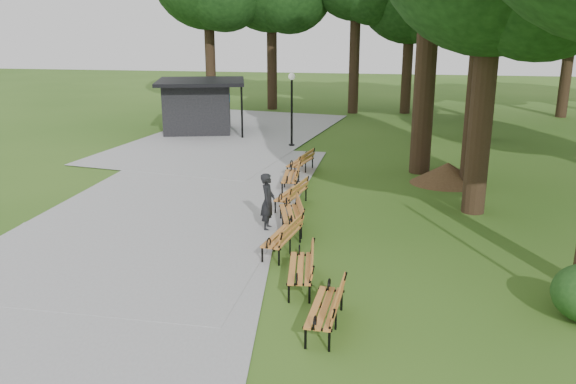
% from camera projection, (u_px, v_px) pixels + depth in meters
% --- Properties ---
extents(ground, '(100.00, 100.00, 0.00)m').
position_uv_depth(ground, '(281.00, 238.00, 16.46)').
color(ground, '#2F5618').
rests_on(ground, ground).
extents(path, '(12.00, 38.00, 0.06)m').
position_uv_depth(path, '(177.00, 199.00, 19.89)').
color(path, gray).
rests_on(path, ground).
extents(person, '(0.40, 0.61, 1.66)m').
position_uv_depth(person, '(268.00, 202.00, 16.91)').
color(person, black).
rests_on(person, ground).
extents(kiosk, '(5.17, 4.75, 2.75)m').
position_uv_depth(kiosk, '(198.00, 106.00, 31.14)').
color(kiosk, black).
rests_on(kiosk, ground).
extents(lamp_post, '(0.32, 0.32, 3.41)m').
position_uv_depth(lamp_post, '(292.00, 95.00, 27.40)').
color(lamp_post, black).
rests_on(lamp_post, ground).
extents(dirt_mound, '(2.25, 2.25, 0.79)m').
position_uv_depth(dirt_mound, '(448.00, 173.00, 21.74)').
color(dirt_mound, '#47301C').
rests_on(dirt_mound, ground).
extents(bench_0, '(0.77, 1.94, 0.88)m').
position_uv_depth(bench_0, '(325.00, 308.00, 11.59)').
color(bench_0, '#C06F2C').
rests_on(bench_0, ground).
extents(bench_1, '(0.83, 1.96, 0.88)m').
position_uv_depth(bench_1, '(300.00, 268.00, 13.41)').
color(bench_1, '#C06F2C').
rests_on(bench_1, ground).
extents(bench_2, '(0.98, 1.99, 0.88)m').
position_uv_depth(bench_2, '(282.00, 236.00, 15.35)').
color(bench_2, '#C06F2C').
rests_on(bench_2, ground).
extents(bench_3, '(1.08, 2.00, 0.88)m').
position_uv_depth(bench_3, '(291.00, 214.00, 17.07)').
color(bench_3, '#C06F2C').
rests_on(bench_3, ground).
extents(bench_4, '(1.01, 1.99, 0.88)m').
position_uv_depth(bench_4, '(291.00, 194.00, 19.00)').
color(bench_4, '#C06F2C').
rests_on(bench_4, ground).
extents(bench_5, '(0.76, 1.94, 0.88)m').
position_uv_depth(bench_5, '(291.00, 177.00, 21.09)').
color(bench_5, '#C06F2C').
rests_on(bench_5, ground).
extents(bench_6, '(1.04, 1.99, 0.88)m').
position_uv_depth(bench_6, '(300.00, 162.00, 23.19)').
color(bench_6, '#C06F2C').
rests_on(bench_6, ground).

